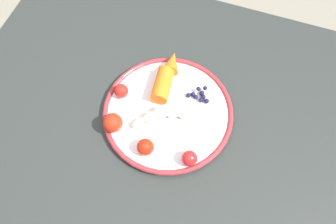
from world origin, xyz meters
TOP-DOWN VIEW (x-y plane):
  - ground_plane at (0.00, 0.00)m, footprint 6.00×6.00m
  - dining_table at (0.00, 0.00)m, footprint 0.93×0.81m
  - plate at (-0.03, -0.03)m, footprint 0.30×0.30m
  - banana at (-0.02, -0.01)m, footprint 0.12×0.08m
  - carrot_orange at (0.00, -0.11)m, footprint 0.05×0.14m
  - blueberry_pile at (-0.09, -0.09)m, footprint 0.06×0.04m
  - tomato_near at (0.07, 0.04)m, footprint 0.04×0.04m
  - tomato_mid at (-0.11, 0.06)m, footprint 0.03×0.03m
  - tomato_far at (-0.02, 0.07)m, footprint 0.04×0.04m
  - tomato_extra at (0.08, -0.04)m, footprint 0.03×0.03m

SIDE VIEW (x-z plane):
  - ground_plane at x=0.00m, z-range 0.00..0.00m
  - dining_table at x=0.00m, z-range 0.26..0.96m
  - plate at x=-0.03m, z-range 0.70..0.72m
  - blueberry_pile at x=-0.09m, z-range 0.71..0.73m
  - banana at x=-0.02m, z-range 0.71..0.74m
  - tomato_extra at x=0.08m, z-range 0.72..0.75m
  - tomato_mid at x=-0.11m, z-range 0.72..0.75m
  - tomato_far at x=-0.02m, z-range 0.72..0.75m
  - carrot_orange at x=0.00m, z-range 0.72..0.76m
  - tomato_near at x=0.07m, z-range 0.72..0.76m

